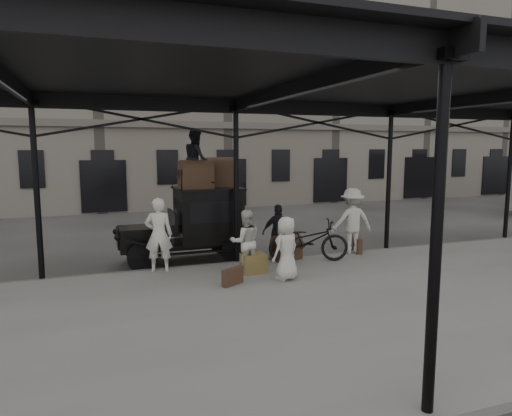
{
  "coord_description": "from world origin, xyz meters",
  "views": [
    {
      "loc": [
        -3.74,
        -9.98,
        3.36
      ],
      "look_at": [
        0.44,
        1.6,
        1.7
      ],
      "focal_mm": 32.0,
      "sensor_mm": 36.0,
      "label": 1
    }
  ],
  "objects_px": {
    "bicycle": "(308,241)",
    "steamer_trunk_platform": "(286,249)",
    "porter_official": "(279,232)",
    "taxi": "(198,221)",
    "porter_left": "(159,235)",
    "steamer_trunk_roof_near": "(196,177)"
  },
  "relations": [
    {
      "from": "bicycle",
      "to": "steamer_trunk_platform",
      "type": "bearing_deg",
      "value": 67.35
    },
    {
      "from": "porter_official",
      "to": "bicycle",
      "type": "height_order",
      "value": "porter_official"
    },
    {
      "from": "taxi",
      "to": "bicycle",
      "type": "distance_m",
      "value": 3.28
    },
    {
      "from": "porter_left",
      "to": "porter_official",
      "type": "relative_size",
      "value": 1.21
    },
    {
      "from": "porter_official",
      "to": "bicycle",
      "type": "bearing_deg",
      "value": 159.67
    },
    {
      "from": "steamer_trunk_platform",
      "to": "porter_left",
      "type": "bearing_deg",
      "value": 159.47
    },
    {
      "from": "porter_left",
      "to": "steamer_trunk_platform",
      "type": "height_order",
      "value": "porter_left"
    },
    {
      "from": "porter_official",
      "to": "steamer_trunk_platform",
      "type": "relative_size",
      "value": 1.91
    },
    {
      "from": "porter_official",
      "to": "bicycle",
      "type": "distance_m",
      "value": 0.88
    },
    {
      "from": "steamer_trunk_roof_near",
      "to": "steamer_trunk_platform",
      "type": "xyz_separation_m",
      "value": [
        2.38,
        -1.0,
        -2.06
      ]
    },
    {
      "from": "steamer_trunk_roof_near",
      "to": "bicycle",
      "type": "bearing_deg",
      "value": -31.09
    },
    {
      "from": "porter_left",
      "to": "bicycle",
      "type": "xyz_separation_m",
      "value": [
        4.1,
        -0.38,
        -0.37
      ]
    },
    {
      "from": "porter_left",
      "to": "steamer_trunk_platform",
      "type": "xyz_separation_m",
      "value": [
        3.6,
        0.03,
        -0.65
      ]
    },
    {
      "from": "taxi",
      "to": "steamer_trunk_platform",
      "type": "relative_size",
      "value": 4.37
    },
    {
      "from": "porter_official",
      "to": "steamer_trunk_roof_near",
      "type": "distance_m",
      "value": 2.83
    },
    {
      "from": "taxi",
      "to": "steamer_trunk_roof_near",
      "type": "relative_size",
      "value": 3.97
    },
    {
      "from": "porter_left",
      "to": "bicycle",
      "type": "distance_m",
      "value": 4.13
    },
    {
      "from": "porter_left",
      "to": "steamer_trunk_platform",
      "type": "relative_size",
      "value": 2.3
    },
    {
      "from": "porter_official",
      "to": "steamer_trunk_roof_near",
      "type": "relative_size",
      "value": 1.73
    },
    {
      "from": "porter_left",
      "to": "porter_official",
      "type": "xyz_separation_m",
      "value": [
        3.38,
        0.08,
        -0.17
      ]
    },
    {
      "from": "porter_official",
      "to": "porter_left",
      "type": "bearing_deg",
      "value": 13.66
    },
    {
      "from": "porter_official",
      "to": "taxi",
      "type": "bearing_deg",
      "value": -17.5
    }
  ]
}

